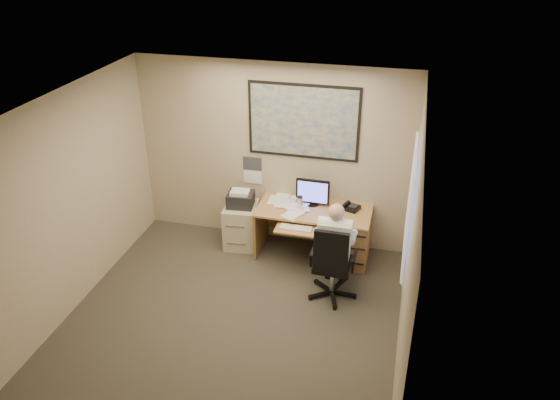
% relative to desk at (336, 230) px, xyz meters
% --- Properties ---
extents(room_shell, '(4.00, 4.50, 2.70)m').
position_rel_desk_xyz_m(room_shell, '(-1.01, -1.90, 0.90)').
color(room_shell, '#3A362D').
rests_on(room_shell, ground).
extents(desk, '(1.60, 0.97, 1.13)m').
position_rel_desk_xyz_m(desk, '(0.00, 0.00, 0.00)').
color(desk, tan).
rests_on(desk, ground).
extents(world_map, '(1.56, 0.03, 1.06)m').
position_rel_desk_xyz_m(world_map, '(-0.57, 0.33, 1.45)').
color(world_map, '#1E4C93').
rests_on(world_map, room_shell).
extents(wall_calendar, '(0.28, 0.01, 0.42)m').
position_rel_desk_xyz_m(wall_calendar, '(-1.32, 0.34, 0.63)').
color(wall_calendar, white).
rests_on(wall_calendar, room_shell).
extents(window_blinds, '(0.06, 1.40, 1.30)m').
position_rel_desk_xyz_m(window_blinds, '(0.96, -1.10, 1.10)').
color(window_blinds, silver).
rests_on(window_blinds, room_shell).
extents(filing_cabinet, '(0.52, 0.60, 0.91)m').
position_rel_desk_xyz_m(filing_cabinet, '(-1.41, 0.01, -0.06)').
color(filing_cabinet, beige).
rests_on(filing_cabinet, ground).
extents(office_chair, '(0.66, 0.66, 1.09)m').
position_rel_desk_xyz_m(office_chair, '(0.10, -0.95, -0.13)').
color(office_chair, black).
rests_on(office_chair, ground).
extents(person, '(0.54, 0.77, 1.32)m').
position_rel_desk_xyz_m(person, '(0.10, -0.87, 0.22)').
color(person, white).
rests_on(person, office_chair).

